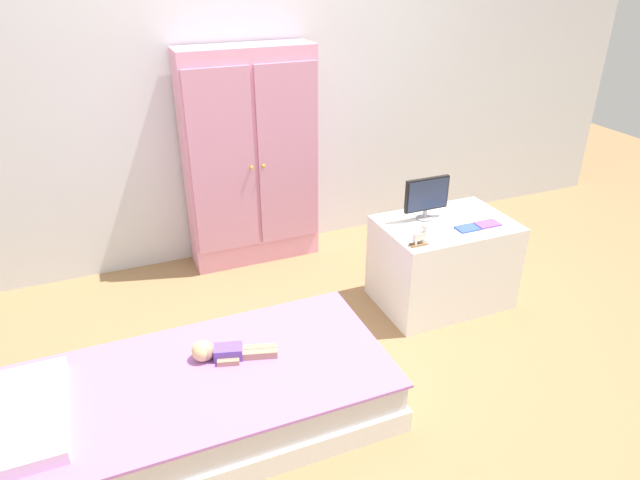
# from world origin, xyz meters

# --- Properties ---
(ground_plane) EXTENTS (10.00, 10.00, 0.02)m
(ground_plane) POSITION_xyz_m (0.00, 0.00, -0.01)
(ground_plane) COLOR #99754C
(back_wall) EXTENTS (6.40, 0.05, 2.70)m
(back_wall) POSITION_xyz_m (0.00, 1.57, 1.35)
(back_wall) COLOR silver
(back_wall) RESTS_ON ground_plane
(bed) EXTENTS (1.75, 0.83, 0.27)m
(bed) POSITION_xyz_m (-0.66, -0.06, 0.13)
(bed) COLOR white
(bed) RESTS_ON ground_plane
(pillow) EXTENTS (0.32, 0.59, 0.06)m
(pillow) POSITION_xyz_m (-1.33, -0.06, 0.30)
(pillow) COLOR silver
(pillow) RESTS_ON bed
(doll) EXTENTS (0.39, 0.18, 0.10)m
(doll) POSITION_xyz_m (-0.53, 0.03, 0.31)
(doll) COLOR #6B4CB2
(doll) RESTS_ON bed
(wardrobe) EXTENTS (0.86, 0.30, 1.44)m
(wardrobe) POSITION_xyz_m (0.05, 1.39, 0.72)
(wardrobe) COLOR #E599BC
(wardrobe) RESTS_ON ground_plane
(tv_stand) EXTENTS (0.77, 0.53, 0.54)m
(tv_stand) POSITION_xyz_m (0.94, 0.41, 0.27)
(tv_stand) COLOR white
(tv_stand) RESTS_ON ground_plane
(tv_monitor) EXTENTS (0.28, 0.10, 0.26)m
(tv_monitor) POSITION_xyz_m (0.84, 0.50, 0.68)
(tv_monitor) COLOR #99999E
(tv_monitor) RESTS_ON tv_stand
(rocking_horse_toy) EXTENTS (0.10, 0.04, 0.12)m
(rocking_horse_toy) POSITION_xyz_m (0.64, 0.22, 0.59)
(rocking_horse_toy) COLOR #8E6642
(rocking_horse_toy) RESTS_ON tv_stand
(book_blue) EXTENTS (0.13, 0.09, 0.01)m
(book_blue) POSITION_xyz_m (0.99, 0.29, 0.54)
(book_blue) COLOR blue
(book_blue) RESTS_ON tv_stand
(book_purple) EXTENTS (0.14, 0.09, 0.01)m
(book_purple) POSITION_xyz_m (1.13, 0.29, 0.54)
(book_purple) COLOR #8E51B2
(book_purple) RESTS_ON tv_stand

